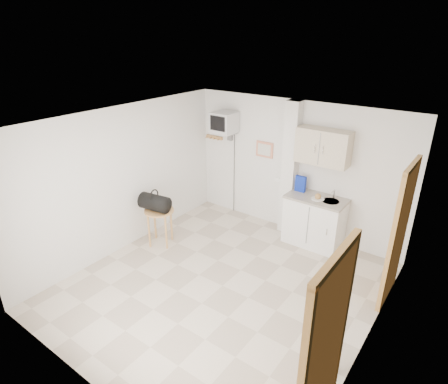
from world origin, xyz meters
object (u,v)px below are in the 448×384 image
Objects in this scene: water_bottle at (331,361)px; round_table at (159,216)px; duffel_bag at (155,202)px; crt_television at (224,123)px.

round_table is at bearing 166.20° from water_bottle.
duffel_bag is (-0.04, -0.05, 0.26)m from round_table.
duffel_bag reaches higher than round_table.
duffel_bag is at bearing 167.07° from water_bottle.
crt_television reaches higher than round_table.
crt_television is 3.18× the size of round_table.
duffel_bag is (-0.24, -1.73, -1.11)m from crt_television.
duffel_bag reaches higher than water_bottle.
duffel_bag is 3.77m from water_bottle.
crt_television is 4.58m from water_bottle.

